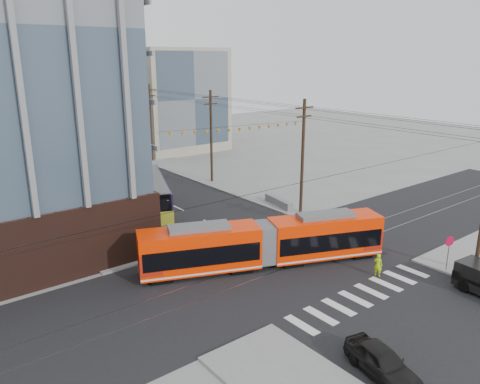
% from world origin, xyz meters
% --- Properties ---
extents(ground, '(160.00, 160.00, 0.00)m').
position_xyz_m(ground, '(0.00, 0.00, 0.00)').
color(ground, slate).
extents(bg_bldg_ne_near, '(14.00, 14.00, 16.00)m').
position_xyz_m(bg_bldg_ne_near, '(16.00, 48.00, 8.00)').
color(bg_bldg_ne_near, gray).
rests_on(bg_bldg_ne_near, ground).
extents(bg_bldg_ne_far, '(16.00, 16.00, 14.00)m').
position_xyz_m(bg_bldg_ne_far, '(18.00, 68.00, 7.00)').
color(bg_bldg_ne_far, '#8C99A5').
rests_on(bg_bldg_ne_far, ground).
extents(utility_pole_far, '(0.30, 0.30, 11.00)m').
position_xyz_m(utility_pole_far, '(8.50, 56.00, 5.50)').
color(utility_pole_far, black).
rests_on(utility_pole_far, ground).
extents(streetcar, '(17.52, 9.21, 3.45)m').
position_xyz_m(streetcar, '(-2.03, 4.34, 1.73)').
color(streetcar, '#F92A00').
rests_on(streetcar, ground).
extents(city_bus, '(6.94, 12.10, 3.40)m').
position_xyz_m(city_bus, '(-2.27, 20.93, 1.70)').
color(city_bus, '#211337').
rests_on(city_bus, ground).
extents(black_sedan, '(2.62, 4.52, 1.45)m').
position_xyz_m(black_sedan, '(-5.72, -8.40, 0.72)').
color(black_sedan, black).
rests_on(black_sedan, ground).
extents(parked_car_silver, '(1.94, 4.90, 1.59)m').
position_xyz_m(parked_car_silver, '(-5.24, 11.84, 0.79)').
color(parked_car_silver, '#9FA9B4').
rests_on(parked_car_silver, ground).
extents(parked_car_white, '(3.13, 4.98, 1.35)m').
position_xyz_m(parked_car_white, '(-5.03, 19.60, 0.67)').
color(parked_car_white, silver).
rests_on(parked_car_white, ground).
extents(parked_car_grey, '(2.50, 5.24, 1.44)m').
position_xyz_m(parked_car_grey, '(-5.07, 22.12, 0.72)').
color(parked_car_grey, slate).
rests_on(parked_car_grey, ground).
extents(pedestrian, '(0.54, 0.68, 1.65)m').
position_xyz_m(pedestrian, '(3.01, -1.86, 0.82)').
color(pedestrian, '#B1E70C').
rests_on(pedestrian, ground).
extents(stop_sign, '(0.97, 0.97, 2.52)m').
position_xyz_m(stop_sign, '(7.39, -4.49, 1.26)').
color(stop_sign, '#B6072B').
rests_on(stop_sign, ground).
extents(jersey_barrier, '(1.77, 4.48, 0.87)m').
position_xyz_m(jersey_barrier, '(8.30, 13.91, 0.44)').
color(jersey_barrier, slate).
rests_on(jersey_barrier, ground).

